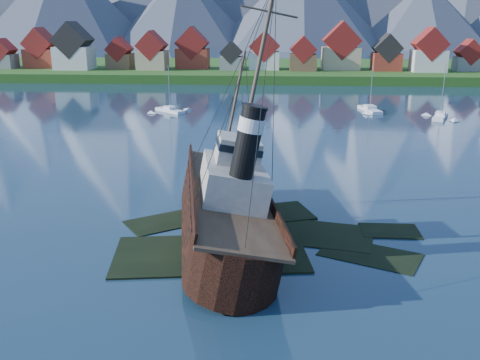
# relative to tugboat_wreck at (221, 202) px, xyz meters

# --- Properties ---
(ground) EXTENTS (1400.00, 1400.00, 0.00)m
(ground) POSITION_rel_tugboat_wreck_xyz_m (2.56, -3.64, -3.31)
(ground) COLOR #172D40
(ground) RESTS_ON ground
(shoal) EXTENTS (31.71, 21.24, 1.14)m
(shoal) POSITION_rel_tugboat_wreck_xyz_m (4.34, -1.49, -3.66)
(shoal) COLOR black
(shoal) RESTS_ON ground
(shore_bank) EXTENTS (600.00, 80.00, 3.20)m
(shore_bank) POSITION_rel_tugboat_wreck_xyz_m (2.56, 166.36, -3.31)
(shore_bank) COLOR #1B4012
(shore_bank) RESTS_ON ground
(seawall) EXTENTS (600.00, 2.50, 2.00)m
(seawall) POSITION_rel_tugboat_wreck_xyz_m (2.56, 128.36, -3.31)
(seawall) COLOR #3F3D38
(seawall) RESTS_ON ground
(town) EXTENTS (250.96, 16.69, 17.30)m
(town) POSITION_rel_tugboat_wreck_xyz_m (-30.56, 148.54, 5.67)
(town) COLOR maroon
(town) RESTS_ON ground
(tugboat_wreck) EXTENTS (7.76, 33.44, 26.50)m
(tugboat_wreck) POSITION_rel_tugboat_wreck_xyz_m (0.00, 0.00, 0.00)
(tugboat_wreck) COLOR black
(tugboat_wreck) RESTS_ON ground
(sailboat_c) EXTENTS (8.09, 7.61, 11.46)m
(sailboat_c) POSITION_rel_tugboat_wreck_xyz_m (-19.71, 72.73, -3.06)
(sailboat_c) COLOR silver
(sailboat_c) RESTS_ON ground
(sailboat_d) EXTENTS (5.66, 9.31, 12.48)m
(sailboat_d) POSITION_rel_tugboat_wreck_xyz_m (41.70, 68.56, -3.03)
(sailboat_d) COLOR silver
(sailboat_d) RESTS_ON ground
(sailboat_e) EXTENTS (4.53, 10.51, 11.84)m
(sailboat_e) POSITION_rel_tugboat_wreck_xyz_m (27.67, 77.09, -3.05)
(sailboat_e) COLOR silver
(sailboat_e) RESTS_ON ground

